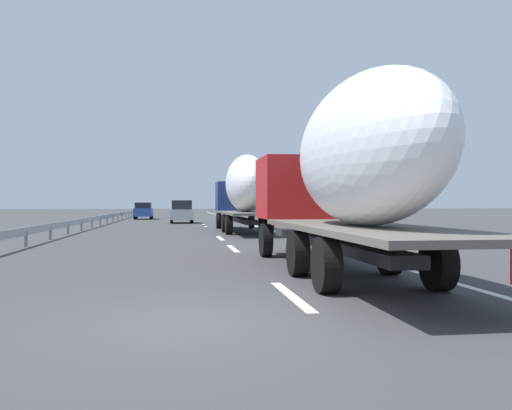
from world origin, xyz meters
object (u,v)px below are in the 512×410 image
truck_lead (244,189)px  road_sign (252,198)px  car_silver_hatch (182,212)px  car_red_compact (178,208)px  car_blue_sedan (144,211)px  truck_trailing (347,169)px

truck_lead → road_sign: (18.81, -3.10, -0.34)m
car_silver_hatch → road_sign: (3.58, -6.56, 1.19)m
car_red_compact → road_sign: 48.42m
road_sign → car_blue_sedan: bearing=50.6°
truck_lead → road_sign: 19.07m
car_silver_hatch → road_sign: bearing=-61.4°
car_red_compact → road_sign: bearing=-171.9°
car_blue_sedan → car_silver_hatch: (-12.22, -3.93, 0.06)m
truck_lead → car_blue_sedan: truck_lead is taller
car_red_compact → road_sign: (-47.92, -6.81, 1.24)m
truck_trailing → truck_lead: bearing=0.0°
car_blue_sedan → car_silver_hatch: size_ratio=1.02×
car_red_compact → car_silver_hatch: 51.50m
truck_trailing → car_blue_sedan: size_ratio=2.86×
car_silver_hatch → truck_trailing: bearing=-174.3°
truck_lead → road_sign: bearing=-9.4°
truck_trailing → car_red_compact: 86.42m
truck_trailing → car_blue_sedan: bearing=8.9°
car_red_compact → car_silver_hatch: size_ratio=0.98×
truck_lead → road_sign: truck_lead is taller
car_blue_sedan → road_sign: bearing=-129.4°
truck_lead → truck_trailing: (-19.59, -0.00, -0.04)m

